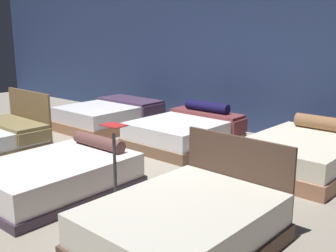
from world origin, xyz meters
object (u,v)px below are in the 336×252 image
bed_2 (184,226)px  bed_3 (110,116)px  bed_1 (57,175)px  bed_4 (186,132)px  bed_5 (303,154)px  price_sign (115,180)px

bed_2 → bed_3: bearing=147.8°
bed_1 → bed_2: (2.22, -0.07, 0.02)m
bed_4 → bed_5: (2.25, 0.07, 0.00)m
bed_1 → bed_4: bed_4 is taller
bed_2 → bed_4: 3.77m
bed_4 → price_sign: price_sign is taller
bed_2 → price_sign: price_sign is taller
bed_3 → bed_4: bearing=-0.9°
bed_4 → price_sign: (1.17, -2.85, 0.16)m
bed_1 → bed_3: size_ratio=0.96×
bed_4 → bed_5: bed_4 is taller
bed_1 → price_sign: size_ratio=1.88×
bed_1 → price_sign: (1.08, 0.06, 0.19)m
bed_1 → bed_5: bed_5 is taller
bed_1 → bed_2: bed_2 is taller
bed_3 → bed_5: bed_5 is taller
bed_3 → bed_4: 2.20m
bed_5 → bed_1: bearing=-124.0°
bed_2 → bed_3: 5.44m
bed_1 → bed_3: bed_1 is taller
bed_2 → bed_4: (-2.31, 2.98, 0.00)m
bed_2 → bed_4: bearing=129.7°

